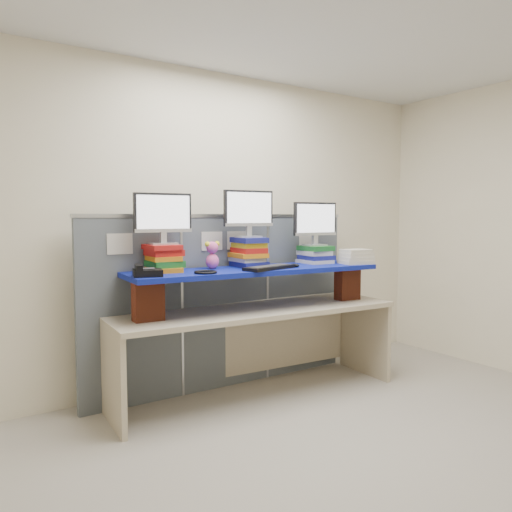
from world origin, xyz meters
TOP-DOWN VIEW (x-y plane):
  - room at (0.00, 0.00)m, footprint 5.00×4.00m
  - cubicle_partition at (-0.00, 1.78)m, footprint 2.60×0.06m
  - desk at (0.09, 1.43)m, footprint 2.49×0.87m
  - brick_pier_left at (-0.85, 1.44)m, footprint 0.23×0.13m
  - brick_pier_right at (1.03, 1.32)m, footprint 0.23×0.13m
  - blue_board at (0.09, 1.43)m, footprint 2.19×0.67m
  - book_stack_left at (-0.66, 1.59)m, footprint 0.26×0.32m
  - book_stack_center at (0.10, 1.55)m, footprint 0.27×0.31m
  - book_stack_right at (0.79, 1.50)m, footprint 0.28×0.30m
  - monitor_left at (-0.66, 1.60)m, footprint 0.46×0.14m
  - monitor_center at (0.09, 1.55)m, footprint 0.46×0.14m
  - monitor_right at (0.79, 1.51)m, footprint 0.46×0.14m
  - keyboard at (0.12, 1.28)m, footprint 0.51×0.29m
  - mouse at (0.40, 1.30)m, footprint 0.08×0.11m
  - desk_phone at (-0.88, 1.38)m, footprint 0.24×0.23m
  - headset at (-0.44, 1.31)m, footprint 0.22×0.22m
  - plush_toy at (-0.24, 1.57)m, footprint 0.13×0.10m
  - binder_stack at (1.05, 1.24)m, footprint 0.31×0.27m

SIDE VIEW (x-z plane):
  - desk at x=0.09m, z-range 0.22..0.97m
  - cubicle_partition at x=0.00m, z-range 0.00..1.53m
  - brick_pier_left at x=-0.85m, z-range 0.74..1.04m
  - brick_pier_right at x=1.03m, z-range 0.74..1.04m
  - blue_board at x=0.09m, z-range 1.04..1.08m
  - headset at x=-0.44m, z-range 1.08..1.10m
  - keyboard at x=0.12m, z-range 1.08..1.11m
  - mouse at x=0.40m, z-range 1.08..1.11m
  - desk_phone at x=-0.88m, z-range 1.07..1.16m
  - binder_stack at x=1.05m, z-range 1.08..1.21m
  - book_stack_right at x=0.79m, z-range 1.08..1.24m
  - book_stack_left at x=-0.66m, z-range 1.08..1.29m
  - plush_toy at x=-0.24m, z-range 1.08..1.31m
  - book_stack_center at x=0.10m, z-range 1.08..1.33m
  - room at x=0.00m, z-range 0.00..2.80m
  - monitor_right at x=0.79m, z-range 1.27..1.67m
  - monitor_left at x=-0.66m, z-range 1.32..1.72m
  - monitor_center at x=0.09m, z-range 1.36..1.76m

